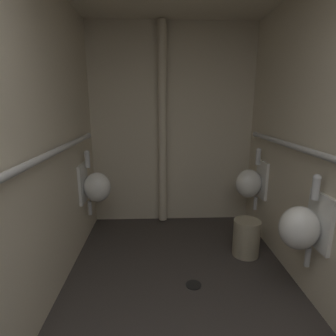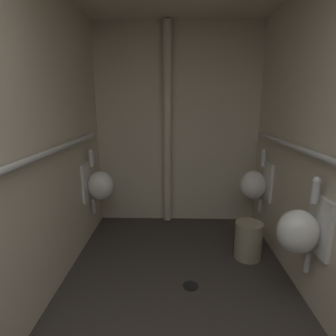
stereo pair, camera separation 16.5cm
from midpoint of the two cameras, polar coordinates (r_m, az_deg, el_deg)
name	(u,v)px [view 1 (the left image)]	position (r m, az deg, el deg)	size (l,w,h in m)	color
floor	(183,310)	(2.45, 1.09, -27.90)	(2.22, 3.48, 0.08)	#383330
wall_left	(27,150)	(2.09, -29.78, 3.24)	(0.06, 3.48, 2.55)	beige
wall_back	(172,127)	(3.56, -0.47, 8.64)	(2.22, 0.06, 2.55)	beige
urinal_left_mid	(95,186)	(3.17, -16.62, -3.75)	(0.32, 0.30, 0.76)	white
urinal_right_mid	(302,226)	(2.30, 24.70, -11.23)	(0.32, 0.30, 0.76)	white
urinal_right_far	(251,183)	(3.30, 15.75, -3.00)	(0.32, 0.30, 0.76)	white
supply_pipe_left	(39,159)	(2.03, -27.73, 1.60)	(0.06, 2.73, 0.06)	#B2B2B2
supply_pipe_right	(323,156)	(2.18, 28.17, 2.28)	(0.06, 2.78, 0.06)	#B2B2B2
standpipe_back_wall	(162,128)	(3.44, -2.57, 8.46)	(0.11, 0.11, 2.50)	beige
floor_drain	(194,285)	(2.62, 3.50, -23.50)	(0.14, 0.14, 0.01)	black
waste_bin	(246,238)	(3.03, 14.74, -14.12)	(0.28, 0.28, 0.39)	#9E937A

